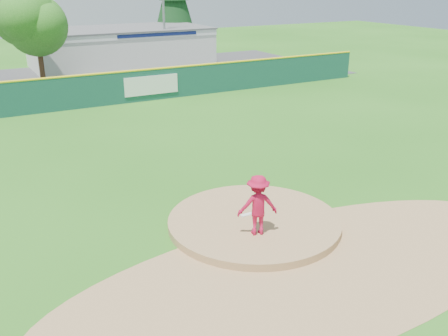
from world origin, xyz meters
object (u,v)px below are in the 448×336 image
light_pole_right (163,2)px  pool_building_grp (121,47)px  van (118,83)px  pitcher (258,205)px  deciduous_tree (36,23)px

light_pole_right → pool_building_grp: bearing=135.1°
van → pool_building_grp: bearing=-26.9°
pitcher → van: bearing=-78.1°
pool_building_grp → light_pole_right: light_pole_right is taller
pitcher → deciduous_tree: (-1.55, 25.87, 3.38)m
van → pool_building_grp: 11.29m
pitcher → pool_building_grp: (6.45, 32.87, 0.49)m
pitcher → light_pole_right: size_ratio=0.19×
pool_building_grp → light_pole_right: (3.00, -2.99, 3.88)m
van → deciduous_tree: bearing=42.2°
pitcher → van: pitcher is taller
van → pool_building_grp: (3.72, 10.61, 1.02)m
pool_building_grp → pitcher: bearing=-101.1°
pitcher → light_pole_right: light_pole_right is taller
deciduous_tree → pool_building_grp: bearing=41.2°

